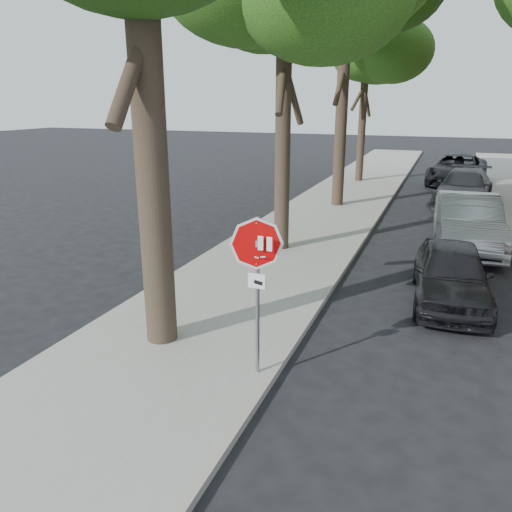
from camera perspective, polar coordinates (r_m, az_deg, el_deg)
The scene contains 11 objects.
ground at distance 8.29m, azimuth 4.85°, elevation -14.61°, with size 120.00×120.00×0.00m, color black.
sidewalk_left at distance 19.76m, azimuth 7.72°, elevation 4.64°, with size 4.00×55.00×0.12m, color gray.
curb_left at distance 19.40m, azimuth 13.62°, elevation 4.08°, with size 0.12×55.00×0.13m, color #9E9384.
curb_right at distance 19.38m, azimuth 26.60°, elevation 2.69°, with size 0.12×55.00×0.13m, color #9E9384.
stop_sign at distance 7.62m, azimuth 0.12°, elevation -1.23°, with size 0.76×0.34×2.61m.
tree_mid_b at distance 21.64m, azimuth 10.37°, elevation 26.80°, with size 5.88×5.46×10.36m.
tree_far at distance 28.40m, azimuth 12.58°, elevation 22.78°, with size 5.29×4.91×9.33m.
car_a at distance 11.97m, azimuth 21.43°, elevation -1.90°, with size 1.59×3.95×1.35m, color black.
car_b at distance 16.52m, azimuth 23.04°, elevation 3.54°, with size 1.72×4.94×1.63m, color gray.
car_c at distance 23.53m, azimuth 22.69°, elevation 7.22°, with size 2.10×5.16×1.50m, color #444549.
car_d at distance 29.22m, azimuth 22.02°, elevation 9.15°, with size 2.66×5.76×1.60m, color black.
Camera 1 is at (1.87, -6.77, 4.39)m, focal length 35.00 mm.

